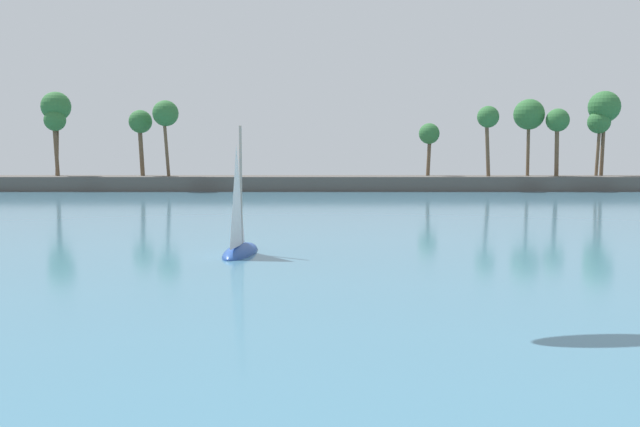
{
  "coord_description": "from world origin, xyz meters",
  "views": [
    {
      "loc": [
        -0.07,
        -1.62,
        5.0
      ],
      "look_at": [
        -0.07,
        12.32,
        3.68
      ],
      "focal_mm": 37.76,
      "sensor_mm": 36.0,
      "label": 1
    }
  ],
  "objects": [
    {
      "name": "sailboat_mid_bay",
      "position": [
        -3.89,
        30.06,
        0.65
      ],
      "size": [
        1.9,
        4.64,
        6.53
      ],
      "color": "#234793",
      "rests_on": "sea"
    },
    {
      "name": "sea",
      "position": [
        0.0,
        64.92,
        0.03
      ],
      "size": [
        220.0,
        111.44,
        0.06
      ],
      "primitive_type": "cube",
      "color": "teal",
      "rests_on": "ground"
    },
    {
      "name": "palm_headland",
      "position": [
        1.84,
        80.83,
        3.06
      ],
      "size": [
        83.16,
        6.49,
        12.23
      ],
      "color": "#514C47",
      "rests_on": "ground"
    }
  ]
}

